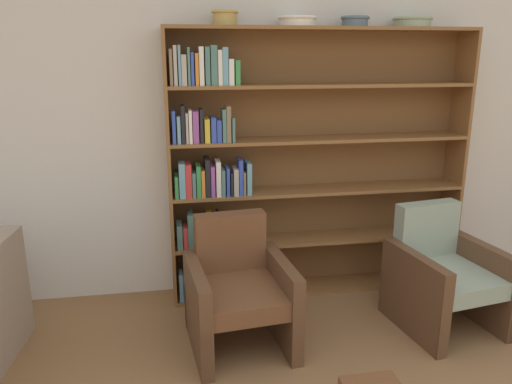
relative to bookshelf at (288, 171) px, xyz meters
The scene contains 8 objects.
wall_back 0.43m from the bookshelf, 57.99° to the left, with size 12.00×0.06×2.75m.
bookshelf is the anchor object (origin of this frame).
bowl_stoneware 1.21m from the bookshelf, behind, with size 0.19×0.19×0.10m.
bowl_copper 1.10m from the bookshelf, 21.35° to the right, with size 0.28×0.28×0.07m.
bowl_slate 1.20m from the bookshelf, ahead, with size 0.21×0.21×0.07m.
bowl_brass 1.43m from the bookshelf, ahead, with size 0.29×0.29×0.07m.
armchair_leather 1.06m from the bookshelf, 125.06° to the right, with size 0.70×0.74×0.83m.
armchair_cushioned 1.35m from the bookshelf, 36.08° to the right, with size 0.74×0.77×0.83m.
Camera 1 is at (-1.00, -1.21, 1.88)m, focal length 35.00 mm.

